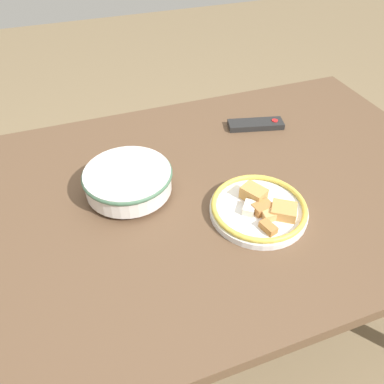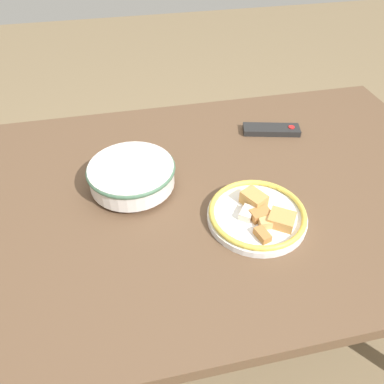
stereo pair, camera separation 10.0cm
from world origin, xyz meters
name	(u,v)px [view 2 (the right image)]	position (x,y,z in m)	size (l,w,h in m)	color
ground_plane	(207,319)	(0.00, 0.00, 0.00)	(8.00, 8.00, 0.00)	#7F6B4C
dining_table	(212,206)	(0.00, 0.00, 0.66)	(1.53, 0.97, 0.73)	brown
noodle_bowl	(132,175)	(-0.22, 0.05, 0.77)	(0.25, 0.25, 0.08)	silver
food_plate	(258,215)	(0.08, -0.14, 0.75)	(0.26, 0.26, 0.05)	white
tv_remote	(271,130)	(0.27, 0.24, 0.74)	(0.20, 0.10, 0.02)	black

